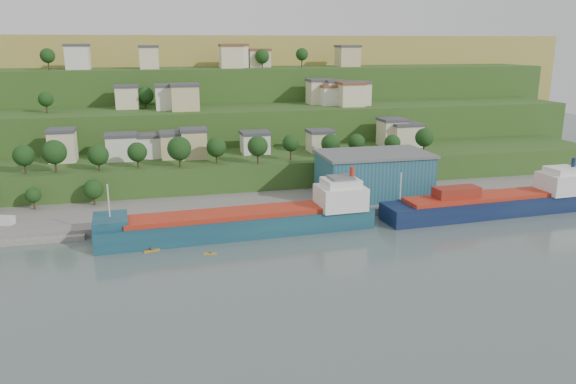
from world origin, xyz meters
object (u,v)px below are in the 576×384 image
object	(u,v)px
cargo_ship_far	(496,205)
caravan	(1,222)
kayak_orange	(152,250)
cargo_ship_near	(248,223)
warehouse	(373,174)

from	to	relation	value
cargo_ship_far	caravan	world-z (taller)	cargo_ship_far
kayak_orange	cargo_ship_near	bearing A→B (deg)	-1.02
warehouse	caravan	world-z (taller)	warehouse
cargo_ship_near	cargo_ship_far	xyz separation A→B (m)	(67.89, 0.14, -0.15)
cargo_ship_near	caravan	xyz separation A→B (m)	(-58.13, 15.52, -0.14)
caravan	kayak_orange	distance (m)	41.73
caravan	cargo_ship_far	bearing A→B (deg)	10.88
cargo_ship_near	caravan	bearing A→B (deg)	162.28
cargo_ship_near	warehouse	world-z (taller)	cargo_ship_near
cargo_ship_far	caravan	bearing A→B (deg)	170.08
warehouse	cargo_ship_far	bearing A→B (deg)	-32.56
cargo_ship_near	warehouse	size ratio (longest dim) A/B	2.15
cargo_ship_far	kayak_orange	bearing A→B (deg)	-178.72
cargo_ship_near	kayak_orange	distance (m)	23.88
cargo_ship_far	warehouse	bearing A→B (deg)	144.26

